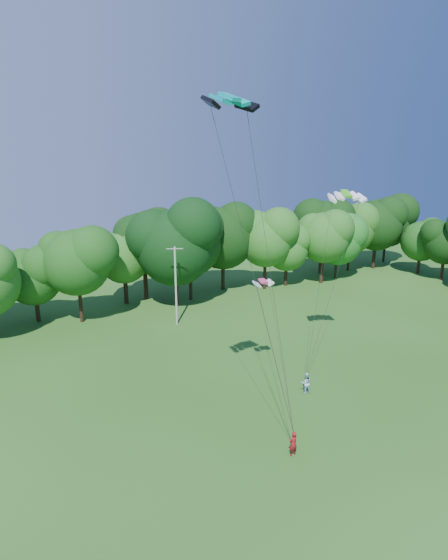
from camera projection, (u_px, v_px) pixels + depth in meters
ground at (344, 482)px, 25.29m from camera, size 160.00×160.00×0.00m
utility_pole at (176, 285)px, 48.29m from camera, size 1.67×0.78×8.94m
kite_flyer_left at (293, 444)px, 27.36m from camera, size 0.65×0.46×1.66m
kite_flyer_right at (306, 383)px, 34.74m from camera, size 1.03×0.93×1.74m
kite_teal at (229, 97)px, 22.20m from camera, size 3.10×1.72×0.60m
kite_green at (346, 194)px, 35.92m from camera, size 3.27×2.39×0.62m
kite_pink at (263, 281)px, 34.14m from camera, size 1.71×0.97×0.27m
tree_back_center at (175, 233)px, 53.14m from camera, size 10.36×10.36×15.07m
tree_back_east at (338, 231)px, 66.62m from camera, size 8.26×8.26×12.01m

